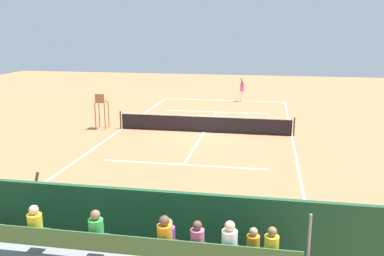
{
  "coord_description": "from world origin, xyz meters",
  "views": [
    {
      "loc": [
        -3.53,
        23.58,
        6.02
      ],
      "look_at": [
        0.0,
        4.0,
        1.2
      ],
      "focal_mm": 39.39,
      "sensor_mm": 36.0,
      "label": 1
    }
  ],
  "objects_px": {
    "courtside_bench": "(194,232)",
    "tennis_player": "(242,89)",
    "equipment_bag": "(143,242)",
    "line_judge": "(33,203)",
    "tennis_ball_far": "(251,107)",
    "tennis_net": "(204,124)",
    "tennis_ball_near": "(270,109)",
    "umpire_chair": "(101,107)",
    "tennis_racket": "(233,100)",
    "bleacher_stand": "(112,253)"
  },
  "relations": [
    {
      "from": "line_judge",
      "to": "tennis_racket",
      "type": "bearing_deg",
      "value": -98.65
    },
    {
      "from": "tennis_racket",
      "to": "tennis_player",
      "type": "bearing_deg",
      "value": 143.33
    },
    {
      "from": "tennis_net",
      "to": "line_judge",
      "type": "bearing_deg",
      "value": 77.0
    },
    {
      "from": "tennis_player",
      "to": "umpire_chair",
      "type": "bearing_deg",
      "value": 55.32
    },
    {
      "from": "umpire_chair",
      "to": "tennis_player",
      "type": "height_order",
      "value": "umpire_chair"
    },
    {
      "from": "tennis_ball_far",
      "to": "tennis_player",
      "type": "bearing_deg",
      "value": -72.54
    },
    {
      "from": "bleacher_stand",
      "to": "equipment_bag",
      "type": "bearing_deg",
      "value": -93.38
    },
    {
      "from": "bleacher_stand",
      "to": "equipment_bag",
      "type": "xyz_separation_m",
      "value": [
        -0.12,
        -1.99,
        -0.8
      ]
    },
    {
      "from": "line_judge",
      "to": "umpire_chair",
      "type": "bearing_deg",
      "value": -76.34
    },
    {
      "from": "tennis_ball_near",
      "to": "line_judge",
      "type": "height_order",
      "value": "line_judge"
    },
    {
      "from": "equipment_bag",
      "to": "tennis_ball_near",
      "type": "xyz_separation_m",
      "value": [
        -3.47,
        -21.25,
        -0.15
      ]
    },
    {
      "from": "tennis_net",
      "to": "umpire_chair",
      "type": "distance_m",
      "value": 6.26
    },
    {
      "from": "equipment_bag",
      "to": "line_judge",
      "type": "relative_size",
      "value": 0.47
    },
    {
      "from": "umpire_chair",
      "to": "courtside_bench",
      "type": "height_order",
      "value": "umpire_chair"
    },
    {
      "from": "tennis_ball_near",
      "to": "umpire_chair",
      "type": "bearing_deg",
      "value": 38.95
    },
    {
      "from": "tennis_net",
      "to": "bleacher_stand",
      "type": "xyz_separation_m",
      "value": [
        -0.19,
        15.39,
        0.48
      ]
    },
    {
      "from": "tennis_net",
      "to": "bleacher_stand",
      "type": "distance_m",
      "value": 15.4
    },
    {
      "from": "bleacher_stand",
      "to": "tennis_racket",
      "type": "relative_size",
      "value": 15.9
    },
    {
      "from": "tennis_player",
      "to": "line_judge",
      "type": "relative_size",
      "value": 1.0
    },
    {
      "from": "bleacher_stand",
      "to": "courtside_bench",
      "type": "distance_m",
      "value": 2.65
    },
    {
      "from": "tennis_racket",
      "to": "line_judge",
      "type": "relative_size",
      "value": 0.3
    },
    {
      "from": "umpire_chair",
      "to": "line_judge",
      "type": "xyz_separation_m",
      "value": [
        -3.15,
        12.97,
        -0.3
      ]
    },
    {
      "from": "equipment_bag",
      "to": "line_judge",
      "type": "bearing_deg",
      "value": -3.53
    },
    {
      "from": "courtside_bench",
      "to": "tennis_ball_far",
      "type": "bearing_deg",
      "value": -91.72
    },
    {
      "from": "umpire_chair",
      "to": "tennis_ball_near",
      "type": "bearing_deg",
      "value": -141.05
    },
    {
      "from": "tennis_ball_near",
      "to": "equipment_bag",
      "type": "bearing_deg",
      "value": 80.71
    },
    {
      "from": "bleacher_stand",
      "to": "tennis_player",
      "type": "height_order",
      "value": "bleacher_stand"
    },
    {
      "from": "tennis_ball_near",
      "to": "tennis_ball_far",
      "type": "relative_size",
      "value": 1.0
    },
    {
      "from": "tennis_racket",
      "to": "line_judge",
      "type": "distance_m",
      "value": 24.97
    },
    {
      "from": "tennis_racket",
      "to": "tennis_net",
      "type": "bearing_deg",
      "value": 86.48
    },
    {
      "from": "tennis_net",
      "to": "tennis_racket",
      "type": "xyz_separation_m",
      "value": [
        -0.71,
        -11.48,
        -0.49
      ]
    },
    {
      "from": "courtside_bench",
      "to": "tennis_ball_far",
      "type": "distance_m",
      "value": 21.39
    },
    {
      "from": "tennis_net",
      "to": "courtside_bench",
      "type": "height_order",
      "value": "tennis_net"
    },
    {
      "from": "courtside_bench",
      "to": "tennis_racket",
      "type": "height_order",
      "value": "courtside_bench"
    },
    {
      "from": "bleacher_stand",
      "to": "umpire_chair",
      "type": "height_order",
      "value": "bleacher_stand"
    },
    {
      "from": "tennis_ball_near",
      "to": "tennis_ball_far",
      "type": "distance_m",
      "value": 1.43
    },
    {
      "from": "courtside_bench",
      "to": "tennis_racket",
      "type": "bearing_deg",
      "value": -87.64
    },
    {
      "from": "equipment_bag",
      "to": "tennis_racket",
      "type": "relative_size",
      "value": 1.58
    },
    {
      "from": "courtside_bench",
      "to": "tennis_player",
      "type": "xyz_separation_m",
      "value": [
        0.23,
        -24.16,
        0.46
      ]
    },
    {
      "from": "tennis_net",
      "to": "equipment_bag",
      "type": "relative_size",
      "value": 11.44
    },
    {
      "from": "courtside_bench",
      "to": "line_judge",
      "type": "bearing_deg",
      "value": -0.94
    },
    {
      "from": "tennis_player",
      "to": "line_judge",
      "type": "bearing_deg",
      "value": 79.33
    },
    {
      "from": "bleacher_stand",
      "to": "tennis_ball_far",
      "type": "xyz_separation_m",
      "value": [
        -2.18,
        -23.49,
        -0.95
      ]
    },
    {
      "from": "courtside_bench",
      "to": "line_judge",
      "type": "xyz_separation_m",
      "value": [
        4.77,
        -0.08,
        0.46
      ]
    },
    {
      "from": "courtside_bench",
      "to": "tennis_player",
      "type": "bearing_deg",
      "value": -89.44
    },
    {
      "from": "tennis_ball_far",
      "to": "line_judge",
      "type": "relative_size",
      "value": 0.03
    },
    {
      "from": "line_judge",
      "to": "tennis_ball_near",
      "type": "bearing_deg",
      "value": -107.98
    },
    {
      "from": "tennis_racket",
      "to": "bleacher_stand",
      "type": "bearing_deg",
      "value": 88.9
    },
    {
      "from": "tennis_racket",
      "to": "tennis_ball_far",
      "type": "height_order",
      "value": "tennis_ball_far"
    },
    {
      "from": "umpire_chair",
      "to": "tennis_player",
      "type": "bearing_deg",
      "value": -124.68
    }
  ]
}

